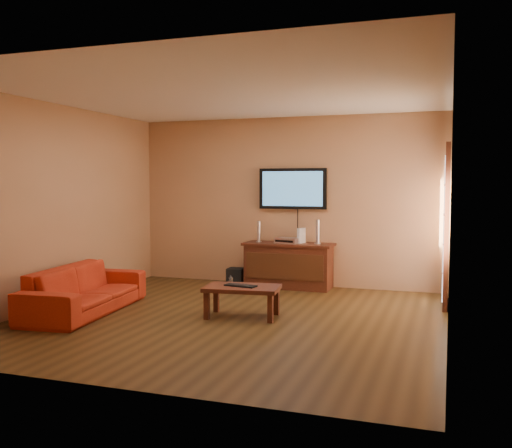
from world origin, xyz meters
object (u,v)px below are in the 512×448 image
at_px(bottle, 231,282).
at_px(keyboard, 241,285).
at_px(speaker_right, 318,233).
at_px(media_console, 289,265).
at_px(coffee_table, 242,291).
at_px(speaker_left, 259,232).
at_px(television, 293,189).
at_px(sofa, 85,282).
at_px(av_receiver, 288,241).
at_px(game_console, 301,236).
at_px(subwoofer, 236,276).

bearing_deg(bottle, keyboard, -65.04).
relative_size(speaker_right, keyboard, 0.91).
xyz_separation_m(media_console, coffee_table, (-0.00, -2.10, -0.03)).
bearing_deg(speaker_left, television, 25.28).
height_order(coffee_table, sofa, sofa).
xyz_separation_m(coffee_table, bottle, (-0.84, 1.75, -0.23)).
bearing_deg(media_console, speaker_right, 2.98).
bearing_deg(bottle, av_receiver, 21.71).
bearing_deg(bottle, speaker_left, 45.16).
height_order(television, speaker_right, television).
xyz_separation_m(game_console, subwoofer, (-1.10, -0.00, -0.70)).
bearing_deg(sofa, speaker_left, -37.08).
height_order(coffee_table, speaker_right, speaker_right).
xyz_separation_m(television, bottle, (-0.84, -0.58, -1.46)).
bearing_deg(sofa, media_console, -44.64).
distance_m(game_console, keyboard, 2.21).
height_order(game_console, keyboard, game_console).
bearing_deg(media_console, subwoofer, 178.31).
relative_size(television, speaker_left, 3.26).
bearing_deg(subwoofer, sofa, -117.47).
distance_m(game_console, bottle, 1.33).
height_order(subwoofer, keyboard, keyboard).
xyz_separation_m(television, keyboard, (-0.02, -2.35, -1.16)).
distance_m(sofa, speaker_left, 2.94).
bearing_deg(speaker_left, subwoofer, 175.44).
relative_size(speaker_right, av_receiver, 1.02).
bearing_deg(av_receiver, keyboard, -76.38).
bearing_deg(speaker_left, media_console, 0.68).
distance_m(speaker_right, keyboard, 2.25).
height_order(media_console, av_receiver, av_receiver).
xyz_separation_m(speaker_left, av_receiver, (0.49, -0.01, -0.11)).
bearing_deg(sofa, coffee_table, -84.93).
distance_m(television, coffee_table, 2.64).
relative_size(speaker_left, keyboard, 0.82).
bearing_deg(keyboard, media_console, 89.58).
distance_m(coffee_table, subwoofer, 2.32).
xyz_separation_m(speaker_right, bottle, (-1.30, -0.38, -0.79)).
height_order(coffee_table, bottle, coffee_table).
relative_size(av_receiver, subwoofer, 1.41).
xyz_separation_m(coffee_table, speaker_right, (0.46, 2.13, 0.55)).
xyz_separation_m(television, av_receiver, (-0.00, -0.25, -0.81)).
distance_m(speaker_left, game_console, 0.69).
bearing_deg(av_receiver, bottle, -144.30).
xyz_separation_m(sofa, speaker_right, (2.44, 2.52, 0.49)).
bearing_deg(speaker_left, bottle, -134.84).
relative_size(television, av_receiver, 2.99).
xyz_separation_m(game_console, bottle, (-1.04, -0.38, -0.73)).
relative_size(media_console, speaker_left, 4.18).
xyz_separation_m(media_console, game_console, (0.20, 0.03, 0.47)).
relative_size(game_console, bottle, 1.21).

